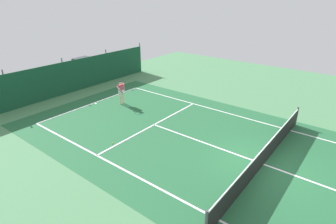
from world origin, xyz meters
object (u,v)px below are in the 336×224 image
Objects in this scene: tennis_player at (121,91)px; tennis_net at (265,155)px; tennis_ball_near_player at (113,143)px; parked_car at (87,68)px.

tennis_net is at bearing 88.77° from tennis_player.
tennis_player is at bearing 41.82° from tennis_ball_near_player.
tennis_player is 5.48m from tennis_ball_near_player.
parked_car reaches higher than tennis_net.
tennis_net is at bearing -106.77° from parked_car.
parked_car is at bearing -104.79° from tennis_player.
parked_car is (2.63, 7.34, -0.12)m from tennis_player.
tennis_player is 7.80m from parked_car.
tennis_net is at bearing -66.30° from tennis_ball_near_player.
tennis_player is 0.38× the size of parked_car.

